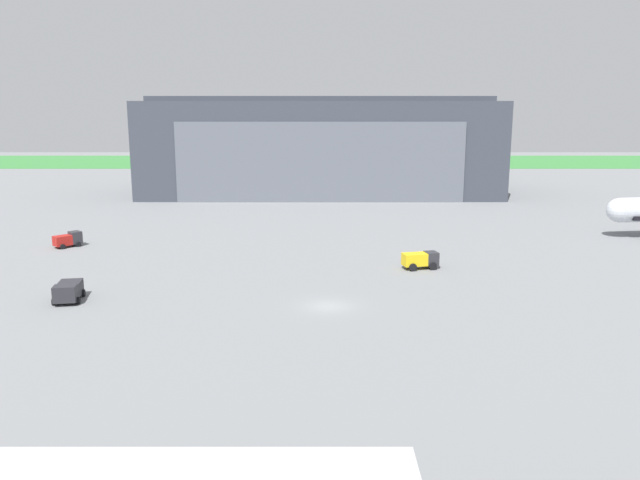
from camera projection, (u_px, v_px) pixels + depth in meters
name	position (u px, v px, depth m)	size (l,w,h in m)	color
ground_plane	(328.00, 306.00, 61.69)	(440.00, 440.00, 0.00)	slate
grass_field_strip	(322.00, 161.00, 228.76)	(440.00, 56.00, 0.08)	#39823C
maintenance_hangar	(320.00, 147.00, 143.62)	(77.24, 32.82, 21.58)	#383D47
ops_van	(420.00, 259.00, 75.86)	(4.51, 2.88, 2.00)	#2D2D33
baggage_tug	(67.00, 291.00, 63.11)	(3.11, 4.62, 1.96)	#28282D
stair_truck	(68.00, 239.00, 87.81)	(3.75, 3.73, 2.06)	#2D2D33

